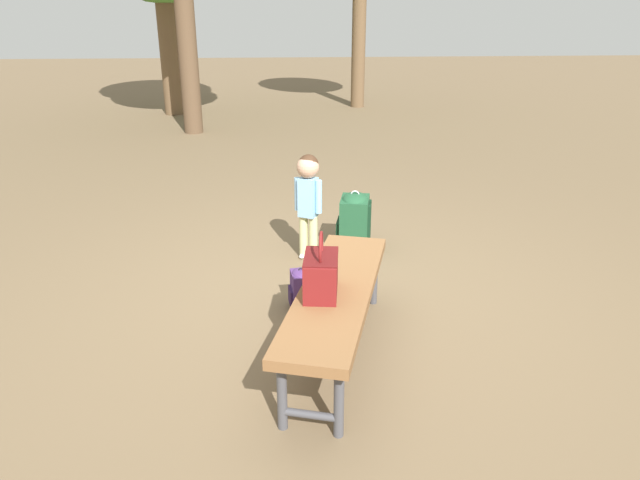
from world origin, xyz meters
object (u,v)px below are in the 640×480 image
object	(u,v)px
backpack_large	(354,221)
backpack_small	(301,288)
child_standing	(308,191)
handbag	(321,273)
park_bench	(336,296)

from	to	relation	value
backpack_large	backpack_small	xyz separation A→B (m)	(-1.00, 0.49, -0.11)
child_standing	backpack_small	xyz separation A→B (m)	(-0.85, 0.10, -0.43)
handbag	backpack_small	distance (m)	0.80
handbag	child_standing	xyz separation A→B (m)	(1.53, -0.01, 0.00)
park_bench	handbag	xyz separation A→B (m)	(-0.07, 0.09, 0.18)
park_bench	child_standing	xyz separation A→B (m)	(1.46, 0.09, 0.18)
handbag	backpack_large	size ratio (longest dim) A/B	0.70
child_standing	backpack_large	distance (m)	0.53
child_standing	backpack_small	distance (m)	0.96
backpack_large	backpack_small	world-z (taller)	backpack_large
park_bench	handbag	bearing A→B (deg)	126.50
park_bench	child_standing	size ratio (longest dim) A/B	1.90
park_bench	backpack_large	xyz separation A→B (m)	(1.61, -0.31, -0.13)
park_bench	backpack_large	distance (m)	1.64
park_bench	handbag	world-z (taller)	handbag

